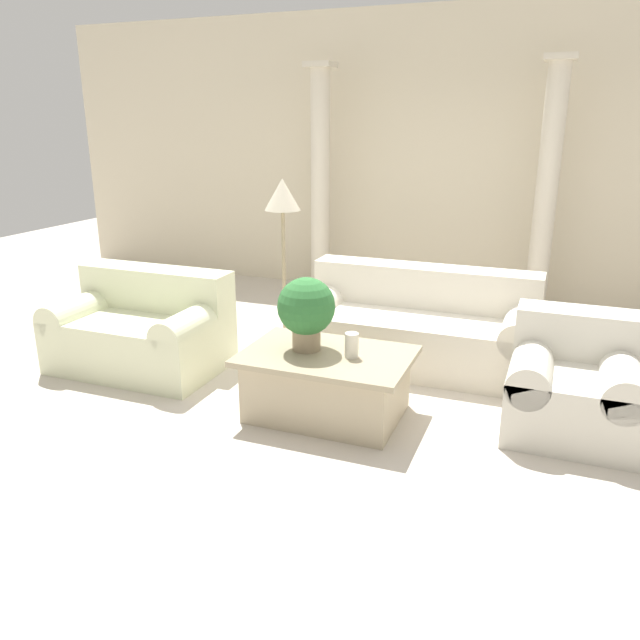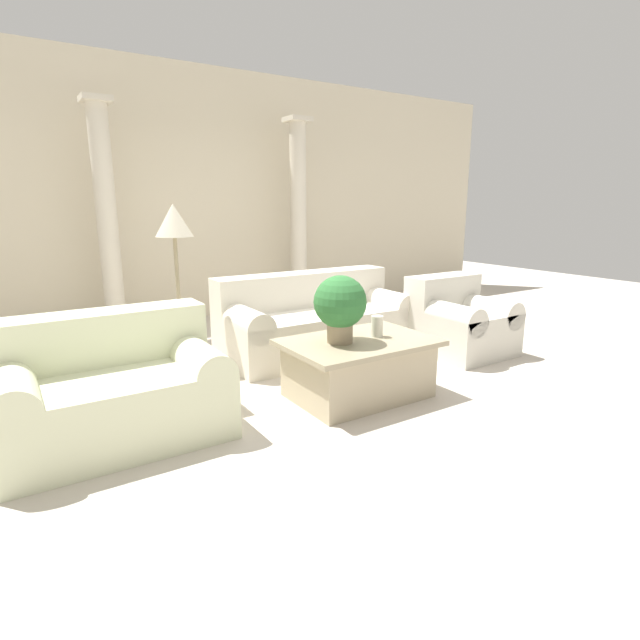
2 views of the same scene
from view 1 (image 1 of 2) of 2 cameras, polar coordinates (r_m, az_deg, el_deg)
name	(u,v)px [view 1 (image 1 of 2)]	position (r m, az deg, el deg)	size (l,w,h in m)	color
ground_plane	(363,387)	(4.95, 3.96, -6.17)	(16.00, 16.00, 0.00)	beige
wall_back	(445,158)	(7.42, 11.39, 14.35)	(10.00, 0.06, 3.20)	beige
sofa_long	(417,326)	(5.39, 8.90, -0.57)	(1.96, 0.88, 0.80)	beige
loveseat	(143,328)	(5.46, -15.91, -0.73)	(1.38, 0.88, 0.80)	beige
coffee_table	(327,384)	(4.42, 0.64, -5.84)	(1.17, 0.80, 0.47)	tan
potted_plant	(306,309)	(4.31, -1.26, 1.02)	(0.41, 0.41, 0.52)	#937F60
pillar_candle	(352,345)	(4.24, 2.91, -2.31)	(0.09, 0.09, 0.17)	silver
floor_lamp	(283,206)	(5.77, -3.44, 10.35)	(0.33, 0.33, 1.51)	gray
column_left	(320,181)	(7.34, 0.03, 12.56)	(0.31, 0.31, 2.61)	beige
column_right	(547,190)	(6.84, 20.01, 11.12)	(0.31, 0.31, 2.61)	beige
armchair	(574,382)	(4.54, 22.20, -5.29)	(0.83, 0.88, 0.77)	beige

